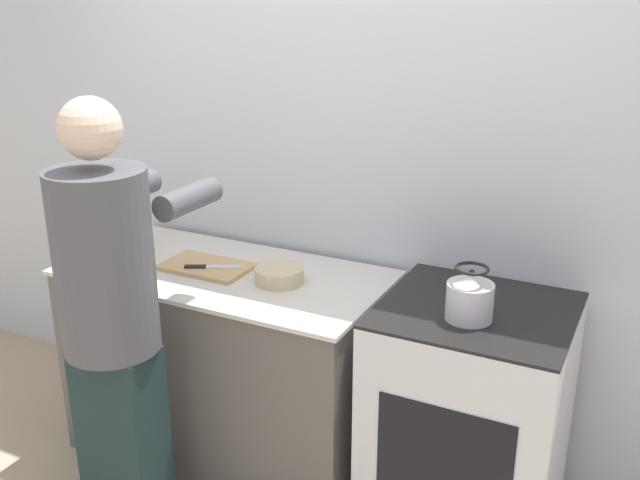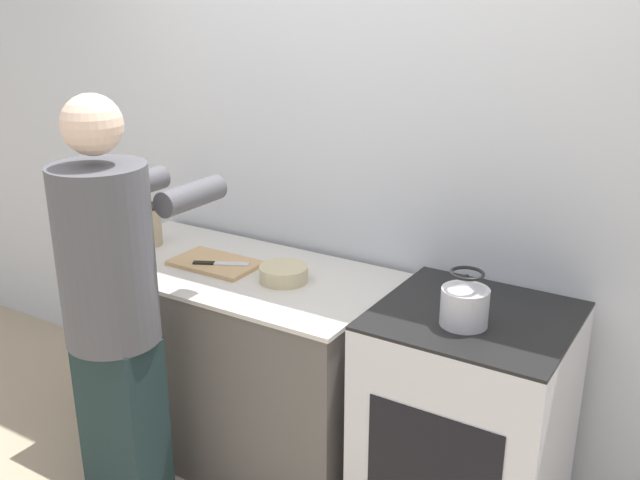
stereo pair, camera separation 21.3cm
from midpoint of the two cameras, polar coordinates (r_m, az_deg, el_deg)
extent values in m
cube|color=silver|center=(3.06, 4.85, 6.08)|extent=(8.00, 0.05, 2.60)
cube|color=#5B5651|center=(3.24, -4.82, -9.68)|extent=(1.35, 0.67, 0.86)
cube|color=beige|center=(3.05, -5.06, -2.43)|extent=(1.38, 0.69, 0.02)
cube|color=silver|center=(2.79, 13.82, -14.68)|extent=(0.67, 0.64, 0.93)
cube|color=black|center=(2.56, 14.66, -5.92)|extent=(0.67, 0.64, 0.01)
cube|color=black|center=(2.51, 11.49, -17.43)|extent=(0.47, 0.01, 0.41)
cube|color=#1A2C2D|center=(2.92, -13.30, -14.63)|extent=(0.31, 0.19, 0.79)
cylinder|color=#4C4C51|center=(2.59, -14.52, -1.26)|extent=(0.34, 0.34, 0.66)
sphere|color=beige|center=(2.47, -15.43, 8.87)|extent=(0.21, 0.21, 0.21)
cylinder|color=#4C4C51|center=(2.84, -12.54, 4.31)|extent=(0.10, 0.30, 0.10)
cylinder|color=#4C4C51|center=(2.65, -7.99, 3.51)|extent=(0.10, 0.30, 0.10)
cube|color=tan|center=(3.08, -6.43, -1.88)|extent=(0.37, 0.23, 0.02)
cube|color=silver|center=(3.03, -5.10, -1.94)|extent=(0.15, 0.10, 0.01)
cube|color=black|center=(3.05, -7.32, -1.87)|extent=(0.09, 0.07, 0.01)
cylinder|color=silver|center=(2.45, 13.97, -5.25)|extent=(0.16, 0.16, 0.13)
cone|color=silver|center=(2.42, 14.12, -3.51)|extent=(0.13, 0.13, 0.03)
sphere|color=black|center=(2.41, 14.17, -2.94)|extent=(0.02, 0.02, 0.02)
torus|color=black|center=(2.40, 14.20, -2.64)|extent=(0.12, 0.12, 0.01)
cylinder|color=#C6B789|center=(2.89, -0.82, -2.74)|extent=(0.20, 0.20, 0.06)
cylinder|color=tan|center=(3.35, -11.86, 1.06)|extent=(0.13, 0.13, 0.18)
cylinder|color=#28231E|center=(3.33, -11.97, 2.61)|extent=(0.13, 0.13, 0.01)
camera|label=1|loc=(0.11, -87.67, 0.82)|focal=40.00mm
camera|label=2|loc=(0.11, 92.33, -0.82)|focal=40.00mm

